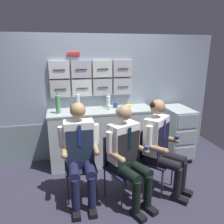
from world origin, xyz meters
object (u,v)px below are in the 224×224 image
at_px(folding_chair_right, 119,160).
at_px(snack_banana, 128,105).
at_px(service_trolley, 176,131).
at_px(folding_chair_by_counter, 150,153).
at_px(water_bottle_tall, 58,104).
at_px(espresso_cup_small, 116,105).
at_px(folding_chair_left, 79,157).
at_px(crew_member_right, 128,151).
at_px(crew_member_left, 80,149).
at_px(crew_member_by_counter, 161,142).

xyz_separation_m(folding_chair_right, snack_banana, (0.44, 1.06, 0.45)).
distance_m(service_trolley, folding_chair_right, 1.51).
bearing_deg(folding_chair_by_counter, snack_banana, 91.85).
bearing_deg(water_bottle_tall, espresso_cup_small, 8.35).
distance_m(folding_chair_left, folding_chair_by_counter, 0.97).
height_order(water_bottle_tall, espresso_cup_small, water_bottle_tall).
bearing_deg(folding_chair_left, folding_chair_by_counter, -5.68).
height_order(folding_chair_left, folding_chair_by_counter, same).
bearing_deg(crew_member_right, snack_banana, 72.77).
xyz_separation_m(folding_chair_left, water_bottle_tall, (-0.25, 0.70, 0.58)).
xyz_separation_m(crew_member_left, crew_member_by_counter, (1.07, -0.06, 0.00)).
bearing_deg(service_trolley, snack_banana, 164.12).
relative_size(folding_chair_right, crew_member_right, 0.66).
height_order(folding_chair_left, crew_member_left, crew_member_left).
bearing_deg(crew_member_by_counter, crew_member_right, -165.38).
height_order(folding_chair_by_counter, crew_member_by_counter, crew_member_by_counter).
bearing_deg(folding_chair_by_counter, crew_member_by_counter, -48.44).
relative_size(crew_member_left, folding_chair_by_counter, 1.53).
relative_size(crew_member_right, water_bottle_tall, 3.96).
relative_size(service_trolley, crew_member_right, 0.73).
distance_m(folding_chair_left, crew_member_by_counter, 1.11).
xyz_separation_m(crew_member_left, folding_chair_by_counter, (0.97, 0.06, -0.19)).
bearing_deg(service_trolley, folding_chair_right, -147.11).
bearing_deg(crew_member_by_counter, folding_chair_by_counter, 131.56).
xyz_separation_m(crew_member_right, espresso_cup_small, (0.14, 1.19, 0.29)).
height_order(folding_chair_right, folding_chair_by_counter, same).
distance_m(crew_member_right, water_bottle_tall, 1.39).
bearing_deg(snack_banana, crew_member_left, -132.76).
xyz_separation_m(service_trolley, folding_chair_by_counter, (-0.80, -0.72, 0.02)).
bearing_deg(folding_chair_by_counter, folding_chair_right, -167.36).
bearing_deg(snack_banana, crew_member_right, -107.23).
bearing_deg(folding_chair_left, folding_chair_right, -21.85).
bearing_deg(espresso_cup_small, folding_chair_left, -129.83).
distance_m(crew_member_left, espresso_cup_small, 1.25).
bearing_deg(folding_chair_by_counter, folding_chair_left, 174.32).
xyz_separation_m(service_trolley, crew_member_by_counter, (-0.70, -0.83, 0.21)).
distance_m(service_trolley, crew_member_by_counter, 1.11).
height_order(service_trolley, crew_member_right, crew_member_right).
relative_size(crew_member_left, water_bottle_tall, 4.00).
bearing_deg(folding_chair_right, crew_member_right, -66.51).
distance_m(folding_chair_left, snack_banana, 1.35).
bearing_deg(water_bottle_tall, folding_chair_right, -50.16).
height_order(service_trolley, folding_chair_left, service_trolley).
bearing_deg(snack_banana, espresso_cup_small, -176.58).
relative_size(folding_chair_left, espresso_cup_small, 9.55).
bearing_deg(crew_member_left, folding_chair_left, 90.30).
bearing_deg(service_trolley, water_bottle_tall, 177.66).
relative_size(folding_chair_by_counter, crew_member_by_counter, 0.65).
height_order(folding_chair_right, water_bottle_tall, water_bottle_tall).
height_order(folding_chair_right, crew_member_right, crew_member_right).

